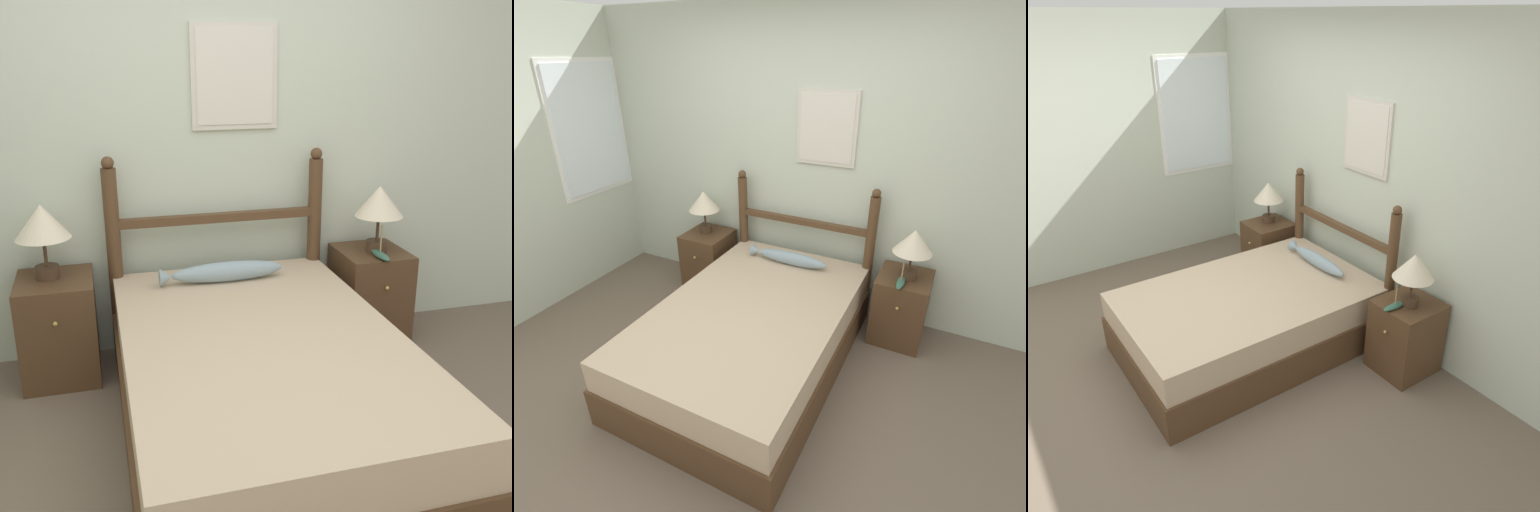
{
  "view_description": "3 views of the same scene",
  "coord_description": "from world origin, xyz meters",
  "views": [
    {
      "loc": [
        -0.69,
        -1.77,
        1.74
      ],
      "look_at": [
        0.09,
        1.08,
        0.75
      ],
      "focal_mm": 42.0,
      "sensor_mm": 36.0,
      "label": 1
    },
    {
      "loc": [
        1.2,
        -1.48,
        2.18
      ],
      "look_at": [
        -0.09,
        1.1,
        0.69
      ],
      "focal_mm": 28.0,
      "sensor_mm": 36.0,
      "label": 2
    },
    {
      "loc": [
        2.98,
        -1.11,
        2.52
      ],
      "look_at": [
        -0.07,
        1.03,
        0.68
      ],
      "focal_mm": 35.0,
      "sensor_mm": 36.0,
      "label": 3
    }
  ],
  "objects": [
    {
      "name": "table_lamp_right",
      "position": [
        0.96,
        1.43,
        0.89
      ],
      "size": [
        0.29,
        0.29,
        0.41
      ],
      "color": "#422D1E",
      "rests_on": "nightstand_right"
    },
    {
      "name": "nightstand_right",
      "position": [
        0.94,
        1.45,
        0.29
      ],
      "size": [
        0.41,
        0.46,
        0.59
      ],
      "color": "#4C331E",
      "rests_on": "ground_plane"
    },
    {
      "name": "nightstand_left",
      "position": [
        -0.95,
        1.45,
        0.29
      ],
      "size": [
        0.41,
        0.46,
        0.59
      ],
      "color": "#4C331E",
      "rests_on": "ground_plane"
    },
    {
      "name": "fish_pillow",
      "position": [
        -0.03,
        1.35,
        0.58
      ],
      "size": [
        0.71,
        0.11,
        0.11
      ],
      "color": "#8499A3",
      "rests_on": "bed"
    },
    {
      "name": "wall_back",
      "position": [
        0.0,
        1.73,
        1.28
      ],
      "size": [
        6.4,
        0.08,
        2.55
      ],
      "color": "beige",
      "rests_on": "ground_plane"
    },
    {
      "name": "bed",
      "position": [
        -0.0,
        0.63,
        0.26
      ],
      "size": [
        1.3,
        2.01,
        0.52
      ],
      "color": "#4C331E",
      "rests_on": "ground_plane"
    },
    {
      "name": "table_lamp_left",
      "position": [
        -0.98,
        1.47,
        0.89
      ],
      "size": [
        0.29,
        0.29,
        0.41
      ],
      "color": "#422D1E",
      "rests_on": "nightstand_left"
    },
    {
      "name": "ground_plane",
      "position": [
        0.0,
        0.0,
        0.0
      ],
      "size": [
        16.0,
        16.0,
        0.0
      ],
      "primitive_type": "plane",
      "color": "brown"
    },
    {
      "name": "model_boat",
      "position": [
        0.93,
        1.31,
        0.61
      ],
      "size": [
        0.06,
        0.23,
        0.2
      ],
      "color": "#386651",
      "rests_on": "nightstand_right"
    },
    {
      "name": "headboard",
      "position": [
        -0.0,
        1.59,
        0.64
      ],
      "size": [
        1.3,
        0.08,
        1.22
      ],
      "color": "#4C331E",
      "rests_on": "ground_plane"
    }
  ]
}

